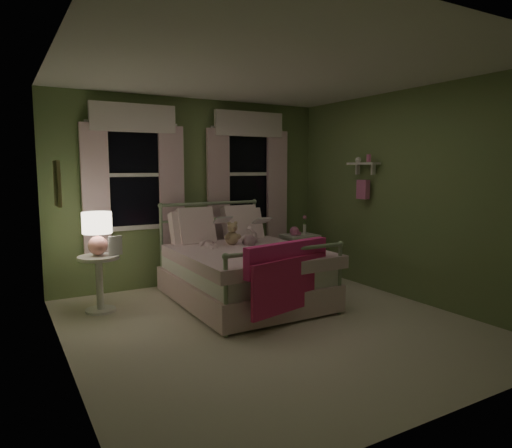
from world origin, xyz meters
TOP-DOWN VIEW (x-y plane):
  - room_shell at (0.00, 0.00)m, footprint 4.20×4.20m
  - bed at (0.14, 0.91)m, footprint 1.58×2.04m
  - pink_throw at (0.14, -0.12)m, footprint 1.10×0.38m
  - child_left at (-0.14, 1.33)m, footprint 0.29×0.22m
  - child_right at (0.42, 1.33)m, footprint 0.48×0.43m
  - book_left at (-0.14, 1.08)m, footprint 0.22×0.16m
  - book_right at (0.42, 1.08)m, footprint 0.21×0.15m
  - teddy_bear at (0.14, 1.17)m, footprint 0.23×0.18m
  - nightstand_left at (-1.48, 1.35)m, footprint 0.46×0.46m
  - table_lamp at (-1.48, 1.35)m, footprint 0.33×0.33m
  - book_nightstand at (-1.38, 1.27)m, footprint 0.20×0.25m
  - nightstand_right at (1.47, 1.55)m, footprint 0.50×0.40m
  - pink_toy at (1.37, 1.55)m, footprint 0.14×0.19m
  - bud_vase at (1.59, 1.60)m, footprint 0.06×0.06m
  - window_left at (-0.85, 2.03)m, footprint 1.34×0.13m
  - window_right at (0.85, 2.03)m, footprint 1.34×0.13m
  - wall_shelf at (1.90, 0.70)m, footprint 0.15×0.50m
  - framed_picture at (-1.95, 0.60)m, footprint 0.03×0.32m

SIDE VIEW (x-z plane):
  - bed at x=0.14m, z-range -0.21..0.98m
  - nightstand_left at x=-1.48m, z-range 0.09..0.74m
  - nightstand_right at x=1.47m, z-range 0.23..0.87m
  - pink_throw at x=0.14m, z-range 0.26..0.96m
  - book_nightstand at x=-1.38m, z-range 0.65..0.67m
  - pink_toy at x=1.37m, z-range 0.64..0.78m
  - bud_vase at x=1.59m, z-range 0.65..0.93m
  - teddy_bear at x=0.14m, z-range 0.64..0.95m
  - book_right at x=0.42m, z-range 0.79..1.05m
  - child_left at x=-0.14m, z-range 0.57..1.29m
  - table_lamp at x=-1.48m, z-range 0.71..1.20m
  - book_left at x=-0.14m, z-range 0.83..1.09m
  - child_right at x=0.42m, z-range 0.57..1.37m
  - room_shell at x=0.00m, z-range -0.80..3.40m
  - framed_picture at x=-1.95m, z-range 1.29..1.71m
  - wall_shelf at x=1.90m, z-range 1.22..1.82m
  - window_left at x=-0.85m, z-range 0.64..2.60m
  - window_right at x=0.85m, z-range 0.64..2.60m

